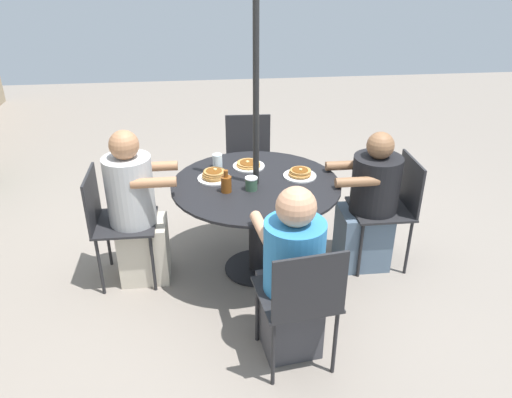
{
  "coord_description": "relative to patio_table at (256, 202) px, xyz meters",
  "views": [
    {
      "loc": [
        -3.22,
        0.35,
        2.31
      ],
      "look_at": [
        0.0,
        0.0,
        0.62
      ],
      "focal_mm": 35.0,
      "sensor_mm": 36.0,
      "label": 1
    }
  ],
  "objects": [
    {
      "name": "patio_chair_west",
      "position": [
        1.04,
        -0.04,
        -0.07
      ],
      "size": [
        0.46,
        0.46,
        0.88
      ],
      "rotation": [
        0.0,
        0.0,
        1.53
      ],
      "color": "#232326",
      "rests_on": "ground"
    },
    {
      "name": "patio_table",
      "position": [
        0.0,
        0.0,
        0.0
      ],
      "size": [
        1.23,
        1.23,
        0.75
      ],
      "color": "black",
      "rests_on": "ground"
    },
    {
      "name": "patio_chair_north",
      "position": [
        -0.0,
        1.04,
        -0.07
      ],
      "size": [
        0.44,
        0.44,
        0.88
      ],
      "rotation": [
        0.0,
        0.0,
        -3.14
      ],
      "color": "#232326",
      "rests_on": "ground"
    },
    {
      "name": "umbrella_pole",
      "position": [
        0.0,
        0.0,
        0.57
      ],
      "size": [
        0.04,
        0.04,
        2.33
      ],
      "primitive_type": "cylinder",
      "color": "black",
      "rests_on": "ground"
    },
    {
      "name": "patio_chair_south",
      "position": [
        0.0,
        -1.04,
        -0.07
      ],
      "size": [
        0.44,
        0.44,
        0.88
      ],
      "rotation": [
        0.0,
        0.0,
        0.0
      ],
      "color": "#232326",
      "rests_on": "ground"
    },
    {
      "name": "pancake_plate_a",
      "position": [
        0.3,
        0.03,
        0.17
      ],
      "size": [
        0.25,
        0.25,
        0.05
      ],
      "color": "white",
      "rests_on": "patio_table"
    },
    {
      "name": "syrup_bottle",
      "position": [
        -0.11,
        0.22,
        0.21
      ],
      "size": [
        0.1,
        0.07,
        0.16
      ],
      "color": "brown",
      "rests_on": "patio_table"
    },
    {
      "name": "drinking_glass_a",
      "position": [
        0.31,
        0.26,
        0.2
      ],
      "size": [
        0.07,
        0.07,
        0.11
      ],
      "primitive_type": "cylinder",
      "color": "silver",
      "rests_on": "patio_table"
    },
    {
      "name": "pancake_plate_c",
      "position": [
        0.1,
        0.3,
        0.18
      ],
      "size": [
        0.25,
        0.25,
        0.08
      ],
      "color": "white",
      "rests_on": "patio_table"
    },
    {
      "name": "diner_south",
      "position": [
        0.0,
        -0.87,
        -0.1
      ],
      "size": [
        0.36,
        0.53,
        1.1
      ],
      "rotation": [
        0.0,
        0.0,
        0.0
      ],
      "color": "slate",
      "rests_on": "ground"
    },
    {
      "name": "diner_east",
      "position": [
        -0.86,
        -0.12,
        -0.08
      ],
      "size": [
        0.54,
        0.41,
        1.14
      ],
      "rotation": [
        0.0,
        0.0,
        -1.43
      ],
      "color": "#3D3D42",
      "rests_on": "ground"
    },
    {
      "name": "ground_plane",
      "position": [
        0.0,
        0.0,
        -0.6
      ],
      "size": [
        12.0,
        12.0,
        0.0
      ],
      "primitive_type": "plane",
      "color": "gray"
    },
    {
      "name": "patio_chair_east",
      "position": [
        -1.03,
        -0.14,
        -0.07
      ],
      "size": [
        0.49,
        0.49,
        0.88
      ],
      "rotation": [
        0.0,
        0.0,
        -1.43
      ],
      "color": "#232326",
      "rests_on": "ground"
    },
    {
      "name": "diner_north",
      "position": [
        -0.0,
        0.87,
        -0.05
      ],
      "size": [
        0.34,
        0.51,
        1.18
      ],
      "rotation": [
        0.0,
        0.0,
        -3.14
      ],
      "color": "beige",
      "rests_on": "ground"
    },
    {
      "name": "coffee_cup",
      "position": [
        -0.1,
        0.04,
        0.2
      ],
      "size": [
        0.09,
        0.09,
        0.09
      ],
      "color": "#33513D",
      "rests_on": "patio_table"
    },
    {
      "name": "pancake_plate_b",
      "position": [
        0.08,
        -0.34,
        0.17
      ],
      "size": [
        0.25,
        0.25,
        0.06
      ],
      "color": "white",
      "rests_on": "patio_table"
    }
  ]
}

